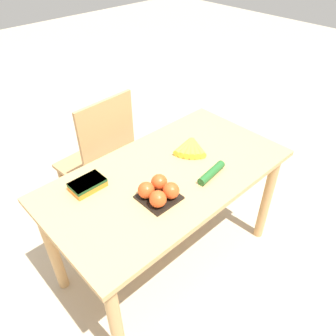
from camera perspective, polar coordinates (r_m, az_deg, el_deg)
The scene contains 7 objects.
ground_plane at distance 2.24m, azimuth 0.00°, elevation -15.27°, with size 12.00×12.00×0.00m, color #B7A88E.
dining_table at distance 1.79m, azimuth 0.00°, elevation -3.53°, with size 1.32×0.71×0.72m.
chair at distance 2.19m, azimuth -11.61°, elevation 1.02°, with size 0.44×0.43×0.99m.
banana_bunch at distance 1.87m, azimuth 3.96°, elevation 3.53°, with size 0.18×0.18×0.04m.
tomato_pack at distance 1.54m, azimuth -1.64°, elevation -4.07°, with size 0.17×0.17×0.09m.
carrot_bag at distance 1.65m, azimuth -13.84°, elevation -2.74°, with size 0.17×0.11×0.04m.
cucumber_near at distance 1.69m, azimuth 7.59°, elevation -0.83°, with size 0.20×0.07×0.04m.
Camera 1 is at (-0.92, -0.97, 1.81)m, focal length 35.00 mm.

